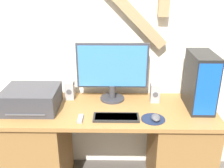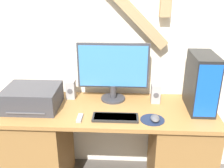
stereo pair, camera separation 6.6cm
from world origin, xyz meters
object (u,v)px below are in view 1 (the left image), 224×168
(keyboard, at_px, (116,117))
(computer_tower, at_px, (200,81))
(printer, at_px, (32,99))
(speaker_left, at_px, (70,90))
(speaker_right, at_px, (155,93))
(mouse, at_px, (156,118))
(remote_control, at_px, (80,119))
(monitor, at_px, (112,69))

(keyboard, xyz_separation_m, computer_tower, (0.62, 0.19, 0.20))
(keyboard, xyz_separation_m, printer, (-0.63, 0.14, 0.07))
(speaker_left, distance_m, speaker_right, 0.68)
(keyboard, bearing_deg, speaker_right, 42.88)
(mouse, relative_size, remote_control, 0.88)
(keyboard, height_order, speaker_left, speaker_left)
(computer_tower, xyz_separation_m, remote_control, (-0.87, -0.20, -0.20))
(computer_tower, bearing_deg, monitor, 168.63)
(speaker_right, height_order, remote_control, speaker_right)
(speaker_left, xyz_separation_m, speaker_right, (0.68, -0.04, 0.00))
(mouse, relative_size, speaker_right, 0.63)
(monitor, distance_m, mouse, 0.51)
(printer, bearing_deg, keyboard, -12.74)
(printer, xyz_separation_m, speaker_left, (0.26, 0.18, -0.00))
(monitor, bearing_deg, speaker_right, -5.55)
(keyboard, height_order, computer_tower, computer_tower)
(computer_tower, bearing_deg, keyboard, -163.28)
(speaker_left, distance_m, remote_control, 0.37)
(monitor, height_order, remote_control, monitor)
(mouse, xyz_separation_m, computer_tower, (0.34, 0.20, 0.19))
(monitor, relative_size, speaker_right, 3.71)
(remote_control, bearing_deg, mouse, 0.17)
(keyboard, bearing_deg, monitor, 95.67)
(keyboard, relative_size, mouse, 3.38)
(mouse, bearing_deg, remote_control, -179.83)
(mouse, bearing_deg, keyboard, 176.46)
(keyboard, relative_size, computer_tower, 0.76)
(monitor, height_order, keyboard, monitor)
(printer, relative_size, speaker_left, 2.65)
(speaker_left, bearing_deg, mouse, -27.74)
(mouse, xyz_separation_m, printer, (-0.91, 0.16, 0.06))
(keyboard, height_order, remote_control, keyboard)
(printer, xyz_separation_m, speaker_right, (0.94, 0.14, -0.00))
(monitor, bearing_deg, mouse, -47.40)
(remote_control, bearing_deg, speaker_left, 110.24)
(remote_control, bearing_deg, computer_tower, 13.25)
(computer_tower, height_order, printer, computer_tower)
(monitor, height_order, printer, monitor)
(remote_control, bearing_deg, speaker_right, 28.57)
(computer_tower, bearing_deg, speaker_right, 162.62)
(speaker_left, height_order, speaker_right, same)
(computer_tower, distance_m, remote_control, 0.91)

